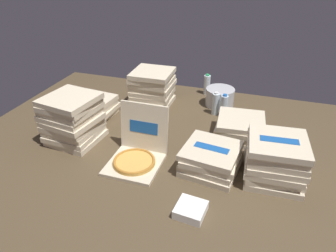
% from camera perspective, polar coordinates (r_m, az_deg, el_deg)
% --- Properties ---
extents(ground_plane, '(3.20, 2.40, 0.02)m').
position_cam_1_polar(ground_plane, '(2.30, 0.52, -4.63)').
color(ground_plane, '#4C3D28').
extents(open_pizza_box, '(0.36, 0.41, 0.38)m').
position_cam_1_polar(open_pizza_box, '(2.15, -5.77, -4.90)').
color(open_pizza_box, beige).
rests_on(open_pizza_box, ground_plane).
extents(pizza_stack_right_mid, '(0.40, 0.40, 0.17)m').
position_cam_1_polar(pizza_stack_right_mid, '(2.79, -14.07, 3.36)').
color(pizza_stack_right_mid, beige).
rests_on(pizza_stack_right_mid, ground_plane).
extents(pizza_stack_left_mid, '(0.41, 0.41, 0.17)m').
position_cam_1_polar(pizza_stack_left_mid, '(2.09, 8.03, -6.01)').
color(pizza_stack_left_mid, beige).
rests_on(pizza_stack_left_mid, ground_plane).
extents(pizza_stack_right_far, '(0.40, 0.39, 0.17)m').
position_cam_1_polar(pizza_stack_right_far, '(2.47, 13.16, -0.37)').
color(pizza_stack_right_far, beige).
rests_on(pizza_stack_right_far, ground_plane).
extents(pizza_stack_center_near, '(0.38, 0.38, 0.33)m').
position_cam_1_polar(pizza_stack_center_near, '(2.91, -2.95, 7.15)').
color(pizza_stack_center_near, beige).
rests_on(pizza_stack_center_near, ground_plane).
extents(pizza_stack_right_near, '(0.40, 0.40, 0.29)m').
position_cam_1_polar(pizza_stack_right_near, '(2.07, 19.29, -5.85)').
color(pizza_stack_right_near, beige).
rests_on(pizza_stack_right_near, ground_plane).
extents(pizza_stack_center_far, '(0.42, 0.42, 0.37)m').
position_cam_1_polar(pizza_stack_center_far, '(2.43, -17.36, 1.28)').
color(pizza_stack_center_far, beige).
rests_on(pizza_stack_center_far, ground_plane).
extents(ice_bucket, '(0.27, 0.27, 0.17)m').
position_cam_1_polar(ice_bucket, '(2.95, 9.62, 5.35)').
color(ice_bucket, '#B7BABF').
rests_on(ice_bucket, ground_plane).
extents(water_bottle_0, '(0.06, 0.06, 0.21)m').
position_cam_1_polar(water_bottle_0, '(3.16, 7.26, 7.64)').
color(water_bottle_0, white).
rests_on(water_bottle_0, ground_plane).
extents(water_bottle_1, '(0.06, 0.06, 0.21)m').
position_cam_1_polar(water_bottle_1, '(2.77, 8.86, 4.12)').
color(water_bottle_1, silver).
rests_on(water_bottle_1, ground_plane).
extents(water_bottle_2, '(0.06, 0.06, 0.21)m').
position_cam_1_polar(water_bottle_2, '(2.74, 10.37, 3.69)').
color(water_bottle_2, silver).
rests_on(water_bottle_2, ground_plane).
extents(napkin_pile, '(0.18, 0.18, 0.05)m').
position_cam_1_polar(napkin_pile, '(1.80, 4.24, -15.27)').
color(napkin_pile, white).
rests_on(napkin_pile, ground_plane).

